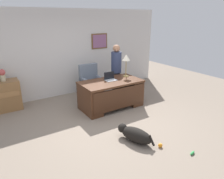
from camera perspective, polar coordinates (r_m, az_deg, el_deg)
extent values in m
plane|color=gray|center=(5.09, -0.43, -9.43)|extent=(12.00, 12.00, 0.00)
cube|color=silver|center=(6.89, -12.28, 9.74)|extent=(7.00, 0.12, 2.70)
cube|color=brown|center=(7.27, -3.47, 13.12)|extent=(0.59, 0.03, 0.51)
cube|color=#89567C|center=(7.25, -3.39, 13.10)|extent=(0.51, 0.01, 0.43)
cube|color=#4C2B19|center=(5.74, -0.29, 2.11)|extent=(1.70, 0.92, 0.05)
cube|color=#4C2B19|center=(5.56, -6.12, -2.83)|extent=(0.36, 0.86, 0.72)
cube|color=#4C2B19|center=(6.23, 4.92, -0.31)|extent=(0.36, 0.86, 0.72)
cube|color=#412415|center=(5.52, 2.12, -2.50)|extent=(1.60, 0.04, 0.58)
cube|color=slate|center=(6.50, -5.46, 0.61)|extent=(0.60, 0.58, 0.18)
cylinder|color=black|center=(6.58, -5.39, -1.29)|extent=(0.10, 0.10, 0.28)
cylinder|color=black|center=(6.62, -5.36, -2.22)|extent=(0.52, 0.52, 0.05)
cube|color=slate|center=(6.59, -6.53, 4.40)|extent=(0.60, 0.12, 0.60)
cube|color=slate|center=(6.33, -7.60, 1.91)|extent=(0.08, 0.50, 0.22)
cube|color=slate|center=(6.56, -3.50, 2.66)|extent=(0.08, 0.50, 0.22)
cylinder|color=#262323|center=(6.70, 1.15, 1.51)|extent=(0.26, 0.26, 0.79)
cylinder|color=navy|center=(6.52, 1.19, 7.49)|extent=(0.32, 0.32, 0.64)
sphere|color=#A97456|center=(6.45, 1.21, 11.23)|extent=(0.22, 0.22, 0.22)
ellipsoid|color=black|center=(4.39, 6.70, -12.36)|extent=(0.51, 0.77, 0.30)
sphere|color=black|center=(4.54, 2.91, -10.52)|extent=(0.20, 0.20, 0.20)
cylinder|color=black|center=(4.24, 10.85, -13.59)|extent=(0.09, 0.15, 0.21)
cube|color=#B2B5BA|center=(5.78, -0.26, 2.57)|extent=(0.32, 0.22, 0.01)
cube|color=black|center=(5.83, -0.81, 3.88)|extent=(0.32, 0.01, 0.21)
cylinder|color=#9E8447|center=(6.19, 3.80, 3.72)|extent=(0.16, 0.16, 0.02)
cylinder|color=#9E8447|center=(6.13, 3.85, 5.87)|extent=(0.02, 0.02, 0.45)
cone|color=silver|center=(6.06, 3.92, 8.78)|extent=(0.22, 0.22, 0.18)
cylinder|color=#BEB28F|center=(6.23, -27.76, 2.80)|extent=(0.13, 0.13, 0.17)
sphere|color=#C34E4D|center=(6.19, -27.99, 4.18)|extent=(0.17, 0.17, 0.17)
sphere|color=orange|center=(4.37, 13.11, -14.70)|extent=(0.09, 0.09, 0.09)
ellipsoid|color=green|center=(4.36, 21.20, -15.94)|extent=(0.15, 0.08, 0.05)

